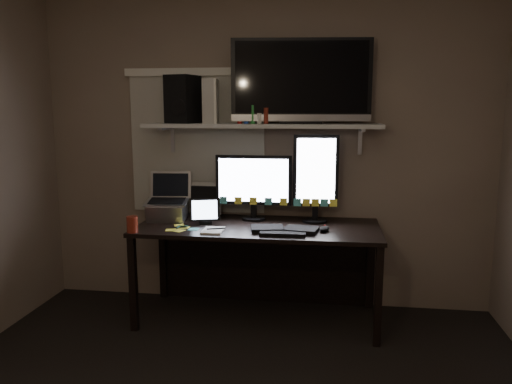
% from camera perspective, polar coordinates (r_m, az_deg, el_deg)
% --- Properties ---
extents(back_wall, '(3.60, 0.00, 3.60)m').
position_cam_1_polar(back_wall, '(4.02, 0.97, 4.62)').
color(back_wall, '#6F5E4F').
rests_on(back_wall, floor).
extents(window_blinds, '(1.10, 0.02, 1.10)m').
position_cam_1_polar(window_blinds, '(4.10, -6.74, 5.36)').
color(window_blinds, beige).
rests_on(window_blinds, back_wall).
extents(desk, '(1.80, 0.75, 0.73)m').
position_cam_1_polar(desk, '(3.89, 0.48, -5.98)').
color(desk, black).
rests_on(desk, floor).
extents(wall_shelf, '(1.80, 0.35, 0.03)m').
position_cam_1_polar(wall_shelf, '(3.83, 0.66, 7.60)').
color(wall_shelf, beige).
rests_on(wall_shelf, back_wall).
extents(monitor_landscape, '(0.59, 0.06, 0.52)m').
position_cam_1_polar(monitor_landscape, '(3.88, -0.28, 0.59)').
color(monitor_landscape, black).
rests_on(monitor_landscape, desk).
extents(monitor_portrait, '(0.35, 0.09, 0.68)m').
position_cam_1_polar(monitor_portrait, '(3.82, 6.84, 1.61)').
color(monitor_portrait, black).
rests_on(monitor_portrait, desk).
extents(keyboard, '(0.49, 0.19, 0.03)m').
position_cam_1_polar(keyboard, '(3.57, 3.23, -4.27)').
color(keyboard, black).
rests_on(keyboard, desk).
extents(mouse, '(0.09, 0.12, 0.04)m').
position_cam_1_polar(mouse, '(3.59, 7.83, -4.19)').
color(mouse, black).
rests_on(mouse, desk).
extents(notepad, '(0.15, 0.20, 0.01)m').
position_cam_1_polar(notepad, '(3.58, -4.96, -4.40)').
color(notepad, silver).
rests_on(notepad, desk).
extents(tablet, '(0.24, 0.15, 0.20)m').
position_cam_1_polar(tablet, '(3.78, -5.82, -2.19)').
color(tablet, black).
rests_on(tablet, desk).
extents(file_sorter, '(0.22, 0.10, 0.27)m').
position_cam_1_polar(file_sorter, '(4.03, -5.80, -0.92)').
color(file_sorter, black).
rests_on(file_sorter, desk).
extents(laptop, '(0.35, 0.29, 0.36)m').
position_cam_1_polar(laptop, '(3.94, -10.16, -0.61)').
color(laptop, '#A6A6AB').
rests_on(laptop, desk).
extents(cup, '(0.10, 0.10, 0.11)m').
position_cam_1_polar(cup, '(3.63, -13.96, -3.61)').
color(cup, maroon).
rests_on(cup, desk).
extents(sticky_notes, '(0.36, 0.30, 0.00)m').
position_cam_1_polar(sticky_notes, '(3.69, -7.54, -4.05)').
color(sticky_notes, '#FFF245').
rests_on(sticky_notes, desk).
extents(tv, '(1.05, 0.30, 0.62)m').
position_cam_1_polar(tv, '(3.81, 5.18, 12.48)').
color(tv, black).
rests_on(tv, wall_shelf).
extents(game_console, '(0.12, 0.29, 0.33)m').
position_cam_1_polar(game_console, '(3.92, -5.04, 10.27)').
color(game_console, silver).
rests_on(game_console, wall_shelf).
extents(speaker, '(0.26, 0.29, 0.37)m').
position_cam_1_polar(speaker, '(3.97, -8.34, 10.43)').
color(speaker, black).
rests_on(speaker, wall_shelf).
extents(bottles, '(0.22, 0.12, 0.14)m').
position_cam_1_polar(bottles, '(3.78, -0.37, 8.85)').
color(bottles, '#A50F0C').
rests_on(bottles, wall_shelf).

